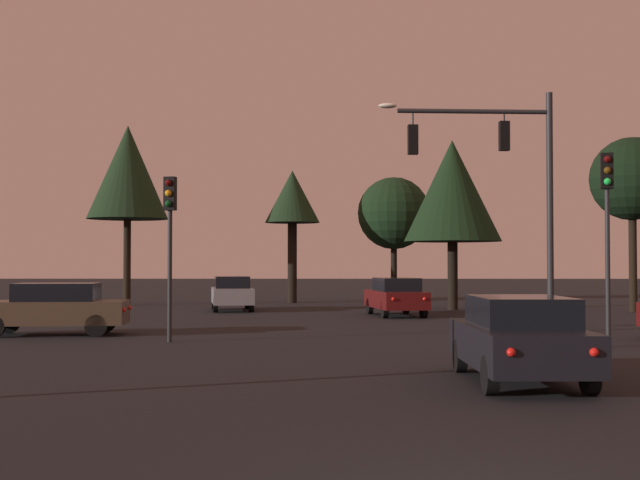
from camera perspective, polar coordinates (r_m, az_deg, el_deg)
ground_plane at (r=32.09m, az=3.04°, el=-5.30°), size 168.00×168.00×0.00m
traffic_signal_mast_arm at (r=26.89m, az=12.13°, el=4.56°), size 5.36×0.60×7.34m
traffic_light_corner_left at (r=22.76m, az=18.51°, el=1.86°), size 0.34×0.38×4.88m
traffic_light_corner_right at (r=23.34m, az=-9.93°, el=0.99°), size 0.34×0.37×4.42m
car_nearside_lane at (r=15.61m, az=13.07°, el=-6.32°), size 1.86×4.46×1.52m
car_crossing_right at (r=26.40m, az=-17.29°, el=-4.32°), size 4.50×2.17×1.52m
car_far_lane at (r=34.46m, az=5.06°, el=-3.72°), size 2.37×4.49×1.52m
car_parked_lot at (r=38.37m, az=-5.86°, el=-3.50°), size 2.34×4.20×1.52m
tree_behind_sign at (r=45.72m, az=-1.85°, el=2.72°), size 2.92×2.92×7.04m
tree_left_far at (r=44.59m, az=-12.64°, el=4.37°), size 4.07×4.07×9.08m
tree_center_horizon at (r=39.41m, az=19.99°, el=3.79°), size 3.59×3.59×7.53m
tree_right_cluster at (r=39.28m, az=8.77°, el=3.21°), size 4.39×4.39×7.67m
tree_lot_edge at (r=47.59m, az=4.91°, el=1.76°), size 3.98×3.98×6.85m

